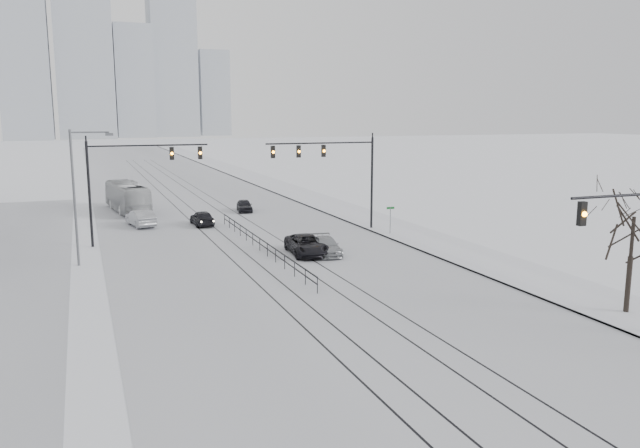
% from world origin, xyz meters
% --- Properties ---
extents(road, '(22.00, 260.00, 0.02)m').
position_xyz_m(road, '(0.00, 60.00, 0.01)').
color(road, silver).
rests_on(road, ground).
extents(sidewalk_east, '(5.00, 260.00, 0.16)m').
position_xyz_m(sidewalk_east, '(13.50, 60.00, 0.08)').
color(sidewalk_east, silver).
rests_on(sidewalk_east, ground).
extents(curb, '(0.10, 260.00, 0.12)m').
position_xyz_m(curb, '(11.05, 60.00, 0.06)').
color(curb, gray).
rests_on(curb, ground).
extents(tram_rails, '(5.30, 180.00, 0.01)m').
position_xyz_m(tram_rails, '(-0.00, 40.00, 0.02)').
color(tram_rails, black).
rests_on(tram_rails, ground).
extents(skyline, '(96.00, 48.00, 72.00)m').
position_xyz_m(skyline, '(5.02, 273.63, 30.65)').
color(skyline, '#A2A9B2').
rests_on(skyline, ground).
extents(traffic_mast_ne, '(9.60, 0.37, 8.00)m').
position_xyz_m(traffic_mast_ne, '(8.15, 34.99, 5.76)').
color(traffic_mast_ne, black).
rests_on(traffic_mast_ne, ground).
extents(traffic_mast_nw, '(9.10, 0.37, 8.00)m').
position_xyz_m(traffic_mast_nw, '(-8.52, 36.00, 5.57)').
color(traffic_mast_nw, black).
rests_on(traffic_mast_nw, ground).
extents(street_light_west, '(2.73, 0.25, 9.00)m').
position_xyz_m(street_light_west, '(-12.20, 30.00, 5.21)').
color(street_light_west, '#595B60').
rests_on(street_light_west, ground).
extents(bare_tree, '(4.40, 4.40, 6.10)m').
position_xyz_m(bare_tree, '(13.20, 9.00, 4.49)').
color(bare_tree, black).
rests_on(bare_tree, ground).
extents(median_fence, '(0.06, 24.00, 1.00)m').
position_xyz_m(median_fence, '(0.00, 30.00, 0.53)').
color(median_fence, black).
rests_on(median_fence, ground).
extents(street_sign, '(0.70, 0.06, 2.40)m').
position_xyz_m(street_sign, '(11.80, 32.00, 1.61)').
color(street_sign, '#595B60').
rests_on(street_sign, ground).
extents(sedan_sb_inner, '(1.80, 4.09, 1.37)m').
position_xyz_m(sedan_sb_inner, '(-2.00, 42.22, 0.69)').
color(sedan_sb_inner, black).
rests_on(sedan_sb_inner, ground).
extents(sedan_sb_outer, '(2.46, 4.82, 1.51)m').
position_xyz_m(sedan_sb_outer, '(-7.25, 43.73, 0.76)').
color(sedan_sb_outer, '#A2A5A9').
rests_on(sedan_sb_outer, ground).
extents(sedan_nb_front, '(2.73, 5.23, 1.40)m').
position_xyz_m(sedan_nb_front, '(2.80, 27.59, 0.70)').
color(sedan_nb_front, black).
rests_on(sedan_nb_front, ground).
extents(sedan_nb_right, '(2.29, 4.42, 1.22)m').
position_xyz_m(sedan_nb_right, '(4.12, 27.10, 0.61)').
color(sedan_nb_right, '#94969A').
rests_on(sedan_nb_right, ground).
extents(sedan_nb_far, '(1.99, 3.82, 1.24)m').
position_xyz_m(sedan_nb_far, '(3.61, 48.88, 0.62)').
color(sedan_nb_far, black).
rests_on(sedan_nb_far, ground).
extents(box_truck, '(3.94, 11.13, 3.03)m').
position_xyz_m(box_truck, '(-7.69, 53.10, 1.52)').
color(box_truck, '#B7BABB').
rests_on(box_truck, ground).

